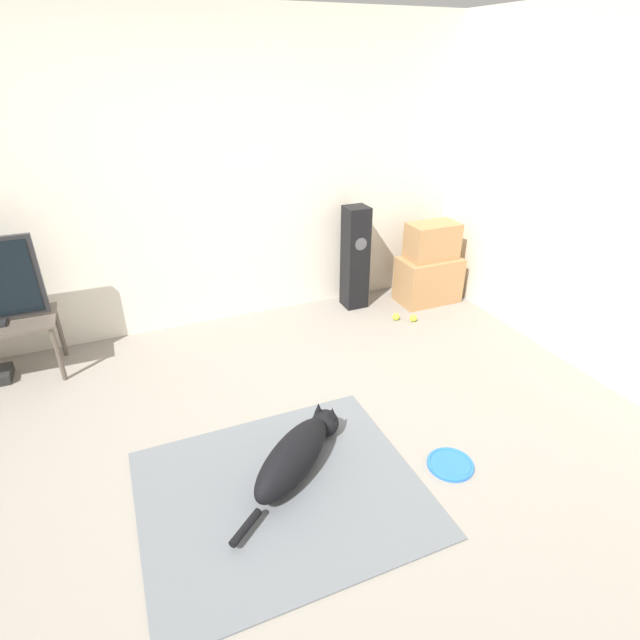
{
  "coord_description": "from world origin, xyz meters",
  "views": [
    {
      "loc": [
        -0.59,
        -2.11,
        2.16
      ],
      "look_at": [
        0.69,
        0.89,
        0.45
      ],
      "focal_mm": 28.0,
      "sensor_mm": 36.0,
      "label": 1
    }
  ],
  "objects": [
    {
      "name": "ground_plane",
      "position": [
        0.0,
        0.0,
        0.0
      ],
      "size": [
        12.0,
        12.0,
        0.0
      ],
      "primitive_type": "plane",
      "color": "gray"
    },
    {
      "name": "wall_back",
      "position": [
        0.0,
        2.1,
        1.27
      ],
      "size": [
        8.0,
        0.06,
        2.55
      ],
      "color": "silver",
      "rests_on": "ground_plane"
    },
    {
      "name": "area_rug",
      "position": [
        0.01,
        -0.17,
        0.01
      ],
      "size": [
        1.54,
        1.32,
        0.01
      ],
      "color": "slate",
      "rests_on": "ground_plane"
    },
    {
      "name": "dog",
      "position": [
        0.14,
        -0.05,
        0.14
      ],
      "size": [
        0.86,
        0.73,
        0.27
      ],
      "color": "black",
      "rests_on": "area_rug"
    },
    {
      "name": "frisbee",
      "position": [
        1.01,
        -0.36,
        0.01
      ],
      "size": [
        0.28,
        0.28,
        0.03
      ],
      "color": "blue",
      "rests_on": "ground_plane"
    },
    {
      "name": "cardboard_box_lower",
      "position": [
        2.18,
        1.66,
        0.22
      ],
      "size": [
        0.59,
        0.36,
        0.45
      ],
      "color": "#A87A4C",
      "rests_on": "ground_plane"
    },
    {
      "name": "cardboard_box_upper",
      "position": [
        2.19,
        1.67,
        0.62
      ],
      "size": [
        0.48,
        0.29,
        0.34
      ],
      "color": "#A87A4C",
      "rests_on": "cardboard_box_lower"
    },
    {
      "name": "floor_speaker",
      "position": [
        1.45,
        1.85,
        0.49
      ],
      "size": [
        0.21,
        0.22,
        0.98
      ],
      "color": "black",
      "rests_on": "ground_plane"
    },
    {
      "name": "tennis_ball_by_boxes",
      "position": [
        1.67,
        1.4,
        0.03
      ],
      "size": [
        0.07,
        0.07,
        0.07
      ],
      "color": "#C6E033",
      "rests_on": "ground_plane"
    },
    {
      "name": "tennis_ball_near_speaker",
      "position": [
        1.81,
        1.32,
        0.03
      ],
      "size": [
        0.07,
        0.07,
        0.07
      ],
      "color": "#C6E033",
      "rests_on": "ground_plane"
    }
  ]
}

